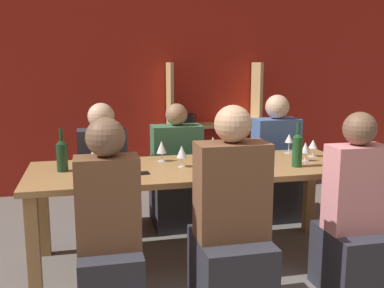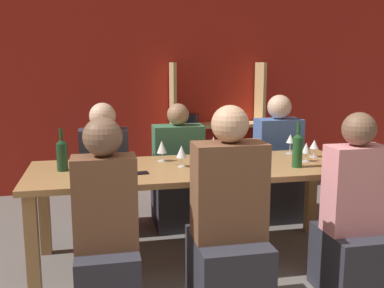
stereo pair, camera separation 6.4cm
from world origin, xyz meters
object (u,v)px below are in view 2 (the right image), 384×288
wine_glass_white_b (162,148)px  cell_phone (137,173)px  person_far_b (105,185)px  wine_glass_red_b (314,145)px  wine_glass_red_c (306,149)px  person_near_b (228,241)px  person_near_c (352,229)px  wine_glass_white_a (290,139)px  wine_bottle_dark (298,149)px  dining_table (195,177)px  wine_glass_empty_b (227,150)px  shelf_unit (215,145)px  wine_bottle_green (62,154)px  person_near_a (107,246)px  wine_glass_red_a (181,152)px  wine_glass_empty_a (213,143)px  wine_glass_white_c (94,153)px  person_far_a (277,173)px  person_far_c (178,182)px

wine_glass_white_b → cell_phone: (-0.23, -0.37, -0.10)m
wine_glass_white_b → person_far_b: 0.81m
wine_glass_red_b → cell_phone: size_ratio=0.90×
wine_glass_white_b → wine_glass_red_c: size_ratio=1.09×
person_near_b → person_far_b: size_ratio=1.10×
person_near_c → cell_phone: bearing=156.2°
person_far_b → wine_glass_red_c: bearing=152.8°
wine_glass_white_a → wine_glass_red_c: size_ratio=1.11×
wine_bottle_dark → wine_glass_red_b: wine_bottle_dark is taller
dining_table → wine_glass_empty_b: bearing=11.0°
wine_glass_red_b → person_near_c: person_near_c is taller
shelf_unit → cell_phone: size_ratio=9.56×
wine_bottle_green → cell_phone: size_ratio=1.95×
wine_glass_white_b → person_near_c: bearing=-41.2°
wine_bottle_dark → person_near_a: person_near_a is taller
wine_glass_red_a → dining_table: bearing=-2.6°
dining_table → wine_glass_white_b: (-0.21, 0.23, 0.19)m
dining_table → wine_glass_empty_a: wine_glass_empty_a is taller
person_near_c → wine_glass_white_c: bearing=154.0°
person_near_a → person_far_a: bearing=41.8°
wine_bottle_dark → wine_glass_empty_a: wine_bottle_dark is taller
dining_table → wine_bottle_dark: wine_bottle_dark is taller
wine_glass_red_a → cell_phone: bearing=-155.9°
dining_table → wine_glass_red_b: size_ratio=17.23×
person_far_a → person_near_b: 1.87m
wine_glass_white_c → person_far_b: (0.08, 0.71, -0.43)m
wine_glass_empty_a → person_far_c: size_ratio=0.15×
dining_table → person_near_c: (0.87, -0.73, -0.20)m
person_near_b → wine_bottle_green: bearing=138.8°
wine_glass_empty_b → wine_glass_red_b: bearing=5.6°
wine_glass_red_a → person_far_a: (1.10, 0.80, -0.41)m
wine_bottle_dark → person_far_a: size_ratio=0.28×
cell_phone → person_near_a: size_ratio=0.13×
wine_glass_red_b → person_near_c: bearing=-99.9°
shelf_unit → person_far_b: size_ratio=1.30×
wine_glass_red_a → wine_bottle_dark: bearing=-12.8°
wine_glass_empty_a → wine_glass_white_c: 0.97m
wine_bottle_dark → person_near_c: size_ratio=0.28×
wine_glass_white_a → cell_phone: (-1.33, -0.44, -0.12)m
wine_bottle_green → person_far_c: bearing=37.2°
wine_bottle_dark → wine_glass_white_a: size_ratio=2.01×
wine_glass_white_b → cell_phone: wine_glass_white_b is taller
wine_bottle_dark → wine_glass_red_c: size_ratio=2.23×
cell_phone → person_near_b: 0.84m
wine_glass_red_b → wine_glass_empty_b: bearing=-174.4°
person_far_a → person_far_c: size_ratio=1.05×
wine_glass_white_b → person_near_a: bearing=-116.6°
wine_bottle_dark → wine_glass_white_b: wine_bottle_dark is taller
wine_glass_white_c → wine_glass_empty_a: bearing=12.9°
dining_table → person_far_b: person_far_b is taller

